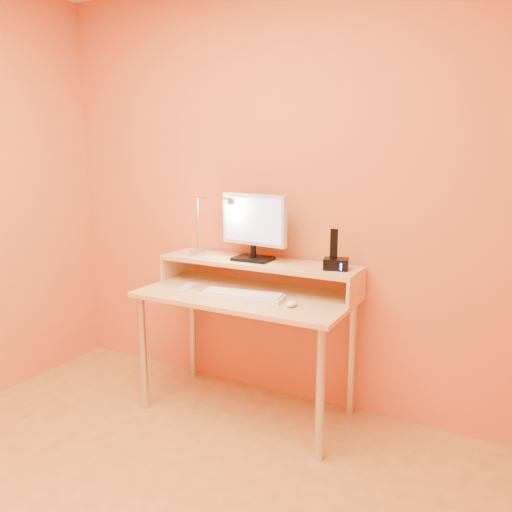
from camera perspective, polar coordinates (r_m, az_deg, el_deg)
The scene contains 25 objects.
wall_back at distance 3.00m, azimuth 1.77°, elevation 7.00°, with size 3.00×0.04×2.50m, color orange.
desk_leg_fl at distance 3.04m, azimuth -12.79°, elevation -10.76°, with size 0.04×0.04×0.69m, color silver.
desk_leg_fr at distance 2.52m, azimuth 7.33°, elevation -15.48°, with size 0.04×0.04×0.69m, color silver.
desk_leg_bl at distance 3.41m, azimuth -7.26°, elevation -8.08°, with size 0.04×0.04×0.69m, color silver.
desk_leg_br at distance 2.95m, azimuth 10.85°, elevation -11.40°, with size 0.04×0.04×0.69m, color silver.
desk_lower at distance 2.81m, azimuth -1.19°, elevation -4.55°, with size 1.20×0.60×0.03m, color #E2A86E.
shelf_riser_left at distance 3.23m, azimuth -9.08°, elevation -1.10°, with size 0.02×0.30×0.14m, color #E2A86E.
shelf_riser_right at distance 2.71m, azimuth 11.40°, elevation -3.69°, with size 0.02×0.30×0.14m, color #E2A86E.
desk_shelf at distance 2.90m, azimuth 0.24°, elevation -0.78°, with size 1.20×0.30×0.03m, color #E2A86E.
monitor_foot at distance 2.91m, azimuth -0.33°, elevation -0.31°, with size 0.22×0.16×0.02m, color black.
monitor_neck at distance 2.90m, azimuth -0.33°, elevation 0.54°, with size 0.04×0.04×0.07m, color black.
monitor_panel at distance 2.88m, azimuth -0.24°, elevation 4.19°, with size 0.43×0.04×0.29m, color silver.
monitor_back at distance 2.90m, azimuth -0.02°, elevation 4.24°, with size 0.39×0.01×0.25m, color black.
monitor_screen at distance 2.87m, azimuth -0.41°, elevation 4.15°, with size 0.39×0.00×0.26m, color #B3BFFC.
lamp_base at distance 3.08m, azimuth -6.62°, elevation 0.32°, with size 0.10×0.10×0.03m, color silver.
lamp_post at distance 3.05m, azimuth -6.70°, elevation 3.60°, with size 0.01×0.01×0.33m, color silver.
lamp_arm at distance 2.96m, azimuth -4.85°, elevation 6.62°, with size 0.01×0.01×0.24m, color silver.
lamp_head at distance 2.90m, azimuth -2.84°, elevation 6.24°, with size 0.04×0.04×0.03m, color silver.
lamp_bulb at distance 2.90m, azimuth -2.83°, elevation 5.93°, with size 0.03×0.03×0.00m, color #FFEAC6.
phone_dock at distance 2.71m, azimuth 9.12°, elevation -0.91°, with size 0.13×0.10×0.06m, color black.
phone_handset at distance 2.69m, azimuth 8.90°, elevation 1.41°, with size 0.04×0.03×0.16m, color black.
phone_led at distance 2.65m, azimuth 9.68°, elevation -1.22°, with size 0.01×0.00×0.04m, color #3283F6.
keyboard at distance 2.72m, azimuth -1.61°, elevation -4.61°, with size 0.46×0.14×0.02m, color white.
mouse at distance 2.58m, azimuth 4.06°, elevation -5.42°, with size 0.05×0.09×0.03m, color white.
remote_control at distance 2.92m, azimuth -7.87°, elevation -3.60°, with size 0.05×0.17×0.02m, color white.
Camera 1 is at (1.32, -1.18, 1.49)m, focal length 35.01 mm.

